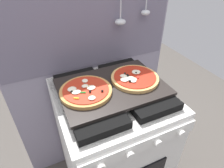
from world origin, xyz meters
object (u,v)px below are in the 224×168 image
at_px(stove, 112,143).
at_px(pizza_right, 135,78).
at_px(pizza_left, 86,91).
at_px(baking_tray, 112,87).

bearing_deg(stove, pizza_right, -0.36).
bearing_deg(stove, pizza_left, -179.74).
distance_m(stove, pizza_right, 0.50).
xyz_separation_m(stove, baking_tray, (0.00, 0.00, 0.46)).
xyz_separation_m(pizza_left, pizza_right, (0.28, -0.00, 0.00)).
bearing_deg(baking_tray, stove, -90.00).
xyz_separation_m(stove, pizza_left, (-0.14, -0.00, 0.48)).
bearing_deg(pizza_left, pizza_right, -0.04).
height_order(pizza_left, pizza_right, same).
height_order(baking_tray, pizza_left, pizza_left).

